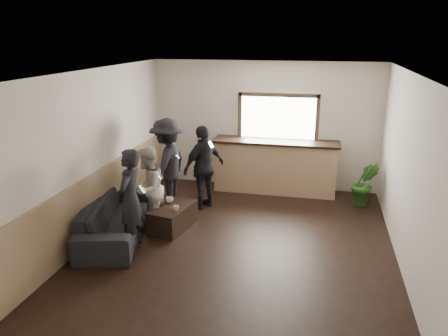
% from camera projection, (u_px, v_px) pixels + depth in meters
% --- Properties ---
extents(ground, '(5.00, 6.00, 0.01)m').
position_uv_depth(ground, '(238.00, 244.00, 7.26)').
color(ground, black).
extents(room_shell, '(5.01, 6.01, 2.80)m').
position_uv_depth(room_shell, '(194.00, 156.00, 6.98)').
color(room_shell, silver).
rests_on(room_shell, ground).
extents(bar_counter, '(2.70, 0.68, 2.13)m').
position_uv_depth(bar_counter, '(275.00, 163.00, 9.52)').
color(bar_counter, '#A47D59').
rests_on(bar_counter, ground).
extents(sofa, '(1.41, 2.42, 0.66)m').
position_uv_depth(sofa, '(115.00, 218.00, 7.46)').
color(sofa, black).
rests_on(sofa, ground).
extents(coffee_table, '(0.70, 1.03, 0.42)m').
position_uv_depth(coffee_table, '(173.00, 217.00, 7.78)').
color(coffee_table, black).
rests_on(coffee_table, ground).
extents(cup_a, '(0.15, 0.15, 0.10)m').
position_uv_depth(cup_a, '(170.00, 200.00, 7.88)').
color(cup_a, silver).
rests_on(cup_a, coffee_table).
extents(cup_b, '(0.13, 0.13, 0.09)m').
position_uv_depth(cup_b, '(176.00, 208.00, 7.53)').
color(cup_b, silver).
rests_on(cup_b, coffee_table).
extents(potted_plant, '(0.51, 0.42, 0.93)m').
position_uv_depth(potted_plant, '(365.00, 184.00, 8.75)').
color(potted_plant, '#2D6623').
rests_on(potted_plant, ground).
extents(person_a, '(0.47, 0.61, 1.65)m').
position_uv_depth(person_a, '(130.00, 199.00, 6.93)').
color(person_a, black).
rests_on(person_a, ground).
extents(person_b, '(0.58, 0.73, 1.50)m').
position_uv_depth(person_b, '(148.00, 188.00, 7.64)').
color(person_b, '#BAB3A8').
rests_on(person_b, ground).
extents(person_c, '(0.81, 1.24, 1.80)m').
position_uv_depth(person_c, '(168.00, 164.00, 8.55)').
color(person_c, black).
rests_on(person_c, ground).
extents(person_d, '(0.89, 1.03, 1.67)m').
position_uv_depth(person_d, '(204.00, 167.00, 8.57)').
color(person_d, black).
rests_on(person_d, ground).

